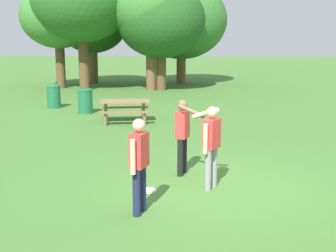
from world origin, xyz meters
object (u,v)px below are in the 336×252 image
at_px(person_thrower, 139,160).
at_px(trash_can_further_along, 54,96).
at_px(tree_broad_center, 92,23).
at_px(picnic_table_near, 125,106).
at_px(trash_can_beside_table, 85,101).
at_px(tree_back_right, 181,20).
at_px(frisbee, 149,190).
at_px(tree_slender_mid, 151,7).
at_px(tree_back_left, 161,20).
at_px(tree_tall_left, 58,16).
at_px(person_bystander, 211,141).
at_px(person_catcher, 183,131).

bearing_deg(person_thrower, trash_can_further_along, 113.62).
bearing_deg(tree_broad_center, picnic_table_near, -73.23).
relative_size(trash_can_beside_table, tree_back_right, 0.15).
bearing_deg(frisbee, tree_broad_center, 105.18).
height_order(tree_broad_center, tree_slender_mid, tree_slender_mid).
distance_m(person_thrower, tree_broad_center, 22.42).
relative_size(tree_slender_mid, tree_back_left, 1.10).
bearing_deg(tree_broad_center, frisbee, -74.82).
bearing_deg(trash_can_beside_table, tree_tall_left, 111.86).
bearing_deg(tree_broad_center, tree_slender_mid, -42.09).
distance_m(person_bystander, tree_back_right, 20.70).
relative_size(picnic_table_near, tree_tall_left, 0.32).
bearing_deg(tree_tall_left, person_bystander, -65.15).
height_order(trash_can_further_along, tree_broad_center, tree_broad_center).
relative_size(person_thrower, trash_can_beside_table, 1.71).
relative_size(person_bystander, tree_tall_left, 0.28).
xyz_separation_m(person_catcher, trash_can_further_along, (-5.64, 9.08, -0.48)).
relative_size(tree_slender_mid, tree_back_right, 1.02).
xyz_separation_m(trash_can_beside_table, tree_slender_mid, (1.83, 7.87, 4.02)).
xyz_separation_m(person_catcher, person_bystander, (0.57, -0.90, 0.00)).
distance_m(person_bystander, tree_slender_mid, 17.15).
bearing_deg(tree_back_left, picnic_table_near, -93.36).
bearing_deg(picnic_table_near, person_thrower, -79.72).
relative_size(trash_can_beside_table, tree_tall_left, 0.16).
distance_m(tree_broad_center, tree_back_right, 5.57).
height_order(trash_can_further_along, tree_back_left, tree_back_left).
bearing_deg(trash_can_further_along, person_thrower, -66.38).
height_order(person_thrower, frisbee, person_thrower).
height_order(frisbee, tree_slender_mid, tree_slender_mid).
height_order(frisbee, tree_tall_left, tree_tall_left).
bearing_deg(tree_slender_mid, trash_can_beside_table, -103.10).
bearing_deg(picnic_table_near, person_bystander, -68.40).
distance_m(trash_can_beside_table, trash_can_further_along, 2.09).
bearing_deg(tree_slender_mid, tree_tall_left, 171.35).
height_order(person_thrower, trash_can_beside_table, person_thrower).
bearing_deg(trash_can_beside_table, tree_broad_center, 100.72).
bearing_deg(person_bystander, trash_can_further_along, 121.88).
bearing_deg(person_thrower, picnic_table_near, 100.28).
xyz_separation_m(person_thrower, tree_back_right, (0.06, 21.83, 2.99)).
height_order(person_catcher, tree_back_left, tree_back_left).
bearing_deg(tree_tall_left, picnic_table_near, -63.08).
relative_size(trash_can_beside_table, tree_broad_center, 0.17).
xyz_separation_m(tree_tall_left, tree_back_left, (5.87, -0.71, -0.27)).
bearing_deg(tree_tall_left, frisbee, -68.75).
bearing_deg(person_catcher, person_bystander, -57.78).
distance_m(person_catcher, trash_can_further_along, 10.70).
xyz_separation_m(trash_can_further_along, tree_back_left, (4.03, 6.68, 3.31)).
height_order(person_thrower, person_catcher, same).
xyz_separation_m(person_catcher, tree_back_left, (-1.61, 15.76, 2.83)).
height_order(frisbee, trash_can_further_along, trash_can_further_along).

